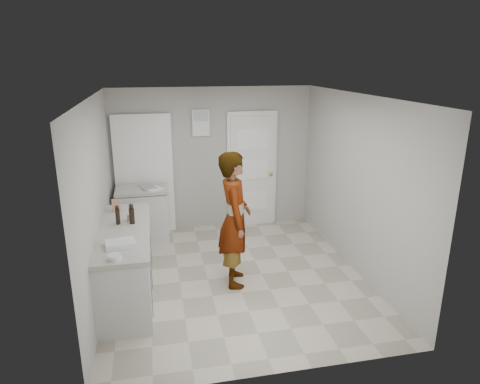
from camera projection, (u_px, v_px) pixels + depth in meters
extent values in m
plane|color=gray|center=(235.00, 277.00, 6.04)|extent=(4.00, 4.00, 0.00)
plane|color=#A7A49D|center=(213.00, 159.00, 7.54)|extent=(3.50, 0.00, 3.50)
plane|color=#A7A49D|center=(278.00, 258.00, 3.80)|extent=(3.50, 0.00, 3.50)
plane|color=#A7A49D|center=(97.00, 201.00, 5.33)|extent=(0.00, 4.00, 4.00)
plane|color=#A7A49D|center=(357.00, 185.00, 6.01)|extent=(0.00, 4.00, 4.00)
plane|color=silver|center=(234.00, 96.00, 5.30)|extent=(4.00, 4.00, 0.00)
cube|color=white|center=(252.00, 172.00, 7.68)|extent=(0.80, 0.05, 2.00)
cube|color=white|center=(252.00, 170.00, 7.70)|extent=(0.90, 0.04, 2.10)
sphere|color=gold|center=(271.00, 174.00, 7.72)|extent=(0.07, 0.07, 0.07)
cube|color=white|center=(201.00, 123.00, 7.28)|extent=(0.30, 0.02, 0.45)
cube|color=black|center=(144.00, 176.00, 7.35)|extent=(0.90, 0.05, 2.04)
cube|color=white|center=(144.00, 176.00, 7.32)|extent=(0.98, 0.02, 2.10)
cube|color=silver|center=(126.00, 265.00, 5.45)|extent=(0.60, 1.90, 0.86)
cube|color=black|center=(129.00, 292.00, 5.56)|extent=(0.56, 1.86, 0.08)
cube|color=beige|center=(123.00, 231.00, 5.31)|extent=(0.64, 1.96, 0.05)
cube|color=silver|center=(144.00, 217.00, 7.12)|extent=(0.80, 0.55, 0.86)
cube|color=black|center=(145.00, 238.00, 7.24)|extent=(0.75, 0.54, 0.08)
cube|color=beige|center=(142.00, 190.00, 6.98)|extent=(0.84, 0.61, 0.05)
imported|color=silver|center=(235.00, 219.00, 5.64)|extent=(0.51, 0.72, 1.83)
cube|color=#A07250|center=(116.00, 206.00, 5.88)|extent=(0.11, 0.05, 0.18)
cylinder|color=tan|center=(129.00, 217.00, 5.56)|extent=(0.06, 0.06, 0.09)
cylinder|color=black|center=(132.00, 216.00, 5.45)|extent=(0.07, 0.07, 0.21)
sphere|color=black|center=(131.00, 206.00, 5.41)|extent=(0.06, 0.06, 0.06)
cylinder|color=black|center=(118.00, 217.00, 5.43)|extent=(0.06, 0.06, 0.21)
sphere|color=black|center=(117.00, 207.00, 5.39)|extent=(0.05, 0.05, 0.05)
cube|color=silver|center=(120.00, 243.00, 4.81)|extent=(0.35, 0.27, 0.06)
cube|color=white|center=(120.00, 244.00, 4.82)|extent=(0.31, 0.23, 0.04)
cylinder|color=silver|center=(115.00, 257.00, 4.49)|extent=(0.14, 0.14, 0.05)
sphere|color=white|center=(113.00, 258.00, 4.47)|extent=(0.05, 0.05, 0.05)
sphere|color=white|center=(117.00, 257.00, 4.50)|extent=(0.05, 0.05, 0.05)
cube|color=white|center=(152.00, 188.00, 6.97)|extent=(0.42, 0.43, 0.01)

